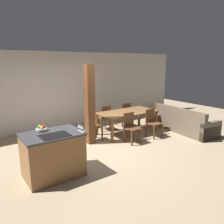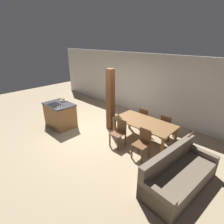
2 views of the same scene
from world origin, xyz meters
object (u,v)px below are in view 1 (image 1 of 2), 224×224
dining_chair_head_end (92,126)px  timber_post (90,105)px  kitchen_island (53,155)px  wine_glass_far (79,126)px  dining_chair_near_right (153,122)px  wine_glass_middle (81,127)px  dining_chair_far_left (104,117)px  fruit_bowl (41,129)px  dining_chair_far_right (124,114)px  wine_glass_near (83,128)px  dining_chair_foot_end (156,114)px  couch (185,124)px  dining_table (127,114)px  dining_chair_near_left (131,127)px

dining_chair_head_end → timber_post: (-0.10, -0.08, 0.68)m
kitchen_island → wine_glass_far: (0.53, -0.19, 0.58)m
wine_glass_far → dining_chair_near_right: bearing=14.4°
wine_glass_middle → dining_chair_far_left: bearing=47.7°
fruit_bowl → dining_chair_far_right: (3.62, 1.75, -0.52)m
kitchen_island → dining_chair_far_left: kitchen_island is taller
dining_chair_near_right → dining_chair_head_end: (-1.81, 0.73, 0.00)m
timber_post → wine_glass_near: bearing=-124.2°
dining_chair_foot_end → couch: size_ratio=0.41×
wine_glass_near → dining_table: wine_glass_near is taller
wine_glass_middle → dining_chair_near_right: wine_glass_middle is taller
dining_chair_far_left → dining_chair_far_right: 0.89m
wine_glass_far → timber_post: timber_post is taller
dining_chair_far_right → couch: dining_chair_far_right is taller
fruit_bowl → timber_post: size_ratio=0.10×
dining_chair_head_end → kitchen_island: bearing=127.5°
dining_chair_near_left → timber_post: timber_post is taller
wine_glass_near → dining_chair_near_left: 2.35m
dining_chair_near_left → wine_glass_near: bearing=-156.2°
kitchen_island → dining_chair_head_end: bearing=37.5°
dining_chair_near_left → dining_chair_far_left: bearing=90.0°
dining_table → dining_chair_far_right: dining_chair_far_right is taller
dining_chair_far_left → dining_chair_foot_end: (1.81, -0.73, 0.00)m
dining_chair_far_left → dining_chair_head_end: 1.17m
timber_post → dining_chair_head_end: bearing=36.7°
dining_chair_far_left → couch: (2.15, -1.76, -0.19)m
wine_glass_middle → dining_chair_near_right: bearing=15.7°
wine_glass_middle → kitchen_island: bearing=152.8°
kitchen_island → wine_glass_far: wine_glass_far is taller
dining_chair_far_right → timber_post: size_ratio=0.38×
dining_chair_far_left → dining_chair_far_right: same height
dining_chair_near_left → dining_chair_near_right: same height
wine_glass_near → dining_chair_head_end: 2.10m
dining_chair_foot_end → dining_chair_far_right: bearing=-128.4°
dining_chair_near_left → fruit_bowl: bearing=-173.9°
wine_glass_middle → dining_chair_foot_end: wine_glass_middle is taller
wine_glass_far → dining_chair_far_left: wine_glass_far is taller
fruit_bowl → wine_glass_far: bearing=-36.2°
wine_glass_near → dining_chair_far_left: 3.21m
wine_glass_far → dining_table: bearing=30.5°
wine_glass_near → dining_chair_far_right: wine_glass_near is taller
dining_chair_head_end → dining_chair_near_left: bearing=-128.4°
wine_glass_middle → timber_post: timber_post is taller
wine_glass_near → wine_glass_far: size_ratio=1.00×
dining_chair_far_right → dining_chair_foot_end: bearing=141.6°
dining_chair_head_end → dining_chair_far_left: bearing=-51.6°
dining_chair_far_right → dining_chair_foot_end: size_ratio=1.00×
wine_glass_far → dining_chair_foot_end: bearing=20.9°
dining_table → dining_chair_near_right: (0.45, -0.73, -0.18)m
dining_chair_foot_end → couch: dining_chair_foot_end is taller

